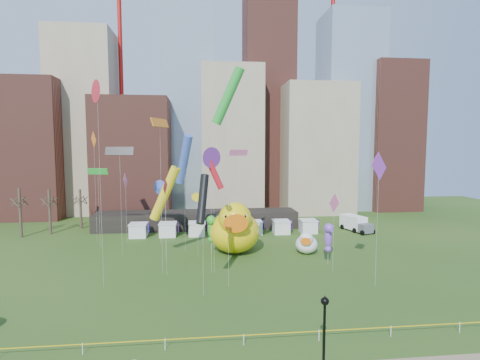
{
  "coord_description": "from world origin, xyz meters",
  "views": [
    {
      "loc": [
        -3.15,
        -26.52,
        15.2
      ],
      "look_at": [
        0.77,
        9.83,
        12.0
      ],
      "focal_mm": 27.0,
      "sensor_mm": 36.0,
      "label": 1
    }
  ],
  "objects": [
    {
      "name": "kite_1",
      "position": [
        12.85,
        15.29,
        8.5
      ],
      "size": [
        0.36,
        2.39,
        9.82
      ],
      "color": "silver",
      "rests_on": "ground"
    },
    {
      "name": "kite_4",
      "position": [
        -8.0,
        21.98,
        9.24
      ],
      "size": [
        4.59,
        2.5,
        12.99
      ],
      "color": "silver",
      "rests_on": "ground"
    },
    {
      "name": "kite_10",
      "position": [
        -14.5,
        25.51,
        14.79
      ],
      "size": [
        3.94,
        0.86,
        15.44
      ],
      "color": "silver",
      "rests_on": "ground"
    },
    {
      "name": "kite_5",
      "position": [
        -5.62,
        26.52,
        13.59
      ],
      "size": [
        3.12,
        4.46,
        17.3
      ],
      "color": "silver",
      "rests_on": "ground"
    },
    {
      "name": "kite_0",
      "position": [
        -7.38,
        16.33,
        10.48
      ],
      "size": [
        0.33,
        1.87,
        11.69
      ],
      "color": "silver",
      "rests_on": "ground"
    },
    {
      "name": "seahorse_purple",
      "position": [
        13.34,
        18.27,
        3.89
      ],
      "size": [
        1.32,
        1.65,
        5.49
      ],
      "rotation": [
        0.0,
        0.0,
        -0.02
      ],
      "color": "silver",
      "rests_on": "ground"
    },
    {
      "name": "kite_14",
      "position": [
        -20.15,
        33.3,
        16.3
      ],
      "size": [
        1.41,
        2.28,
        17.96
      ],
      "color": "silver",
      "rests_on": "ground"
    },
    {
      "name": "kite_9",
      "position": [
        -15.4,
        33.27,
        9.86
      ],
      "size": [
        0.14,
        2.52,
        11.25
      ],
      "color": "silver",
      "rests_on": "ground"
    },
    {
      "name": "bare_trees",
      "position": [
        -30.17,
        40.54,
        4.01
      ],
      "size": [
        8.44,
        6.44,
        8.5
      ],
      "color": "#382B21",
      "rests_on": "ground"
    },
    {
      "name": "crane_left",
      "position": [
        -21.11,
        64.0,
        46.9
      ],
      "size": [
        23.0,
        1.0,
        76.0
      ],
      "color": "red",
      "rests_on": "ground"
    },
    {
      "name": "kite_8",
      "position": [
        -13.93,
        13.26,
        21.14
      ],
      "size": [
        1.42,
        2.22,
        22.36
      ],
      "color": "silver",
      "rests_on": "ground"
    },
    {
      "name": "crane_right",
      "position": [
        30.89,
        64.0,
        46.9
      ],
      "size": [
        23.0,
        1.0,
        76.0
      ],
      "color": "red",
      "rests_on": "ground"
    },
    {
      "name": "ground",
      "position": [
        0.0,
        0.0,
        0.0
      ],
      "size": [
        160.0,
        160.0,
        0.0
      ],
      "primitive_type": "plane",
      "color": "#244816",
      "rests_on": "ground"
    },
    {
      "name": "big_duck",
      "position": [
        1.56,
        24.7,
        3.58
      ],
      "size": [
        7.86,
        10.31,
        7.8
      ],
      "rotation": [
        0.0,
        0.0,
        -0.06
      ],
      "color": "yellow",
      "rests_on": "ground"
    },
    {
      "name": "vendor_tents",
      "position": [
        1.02,
        36.0,
        1.11
      ],
      "size": [
        33.24,
        2.8,
        2.4
      ],
      "color": "white",
      "rests_on": "ground"
    },
    {
      "name": "kite_17",
      "position": [
        2.02,
        23.48,
        14.55
      ],
      "size": [
        2.75,
        1.49,
        15.08
      ],
      "color": "silver",
      "rests_on": "ground"
    },
    {
      "name": "kite_2",
      "position": [
        -3.04,
        9.93,
        10.1
      ],
      "size": [
        1.55,
        3.07,
        12.62
      ],
      "color": "silver",
      "rests_on": "ground"
    },
    {
      "name": "seahorse_green",
      "position": [
        -1.81,
        24.92,
        3.92
      ],
      "size": [
        1.43,
        1.75,
        5.58
      ],
      "rotation": [
        0.0,
        0.0,
        -0.08
      ],
      "color": "silver",
      "rests_on": "ground"
    },
    {
      "name": "kite_16",
      "position": [
        -1.68,
        16.78,
        12.41
      ],
      "size": [
        2.68,
        1.5,
        14.61
      ],
      "color": "silver",
      "rests_on": "ground"
    },
    {
      "name": "kite_12",
      "position": [
        -3.72,
        23.87,
        8.37
      ],
      "size": [
        1.14,
        0.83,
        9.04
      ],
      "color": "silver",
      "rests_on": "ground"
    },
    {
      "name": "kite_13",
      "position": [
        -9.76,
        31.28,
        8.99
      ],
      "size": [
        1.79,
        2.07,
        10.22
      ],
      "color": "silver",
      "rests_on": "ground"
    },
    {
      "name": "kite_15",
      "position": [
        -2.01,
        16.63,
        14.1
      ],
      "size": [
        1.73,
        2.22,
        15.37
      ],
      "color": "silver",
      "rests_on": "ground"
    },
    {
      "name": "skyline",
      "position": [
        2.25,
        61.06,
        21.44
      ],
      "size": [
        101.0,
        23.0,
        68.0
      ],
      "color": "brown",
      "rests_on": "ground"
    },
    {
      "name": "caution_tape",
      "position": [
        0.0,
        0.0,
        0.68
      ],
      "size": [
        50.0,
        0.06,
        0.9
      ],
      "color": "white",
      "rests_on": "ground"
    },
    {
      "name": "lamppost",
      "position": [
        5.03,
        -3.85,
        3.28
      ],
      "size": [
        0.56,
        0.56,
        5.37
      ],
      "color": "black",
      "rests_on": "footpath"
    },
    {
      "name": "kite_6",
      "position": [
        -7.94,
        16.88,
        18.11
      ],
      "size": [
        1.86,
        3.22,
        18.72
      ],
      "color": "silver",
      "rests_on": "ground"
    },
    {
      "name": "kite_3",
      "position": [
        -18.72,
        29.83,
        11.7
      ],
      "size": [
        3.18,
        1.14,
        12.23
      ],
      "color": "silver",
      "rests_on": "ground"
    },
    {
      "name": "kite_7",
      "position": [
        15.88,
        10.39,
        13.16
      ],
      "size": [
        2.59,
        1.8,
        14.87
      ],
      "color": "silver",
      "rests_on": "ground"
    },
    {
      "name": "small_duck",
      "position": [
        11.9,
        23.29,
        1.54
      ],
      "size": [
        4.23,
        4.79,
        3.36
      ],
      "rotation": [
        0.0,
        0.0,
        -0.33
      ],
      "color": "white",
      "rests_on": "ground"
    },
    {
      "name": "kite_11",
      "position": [
        -0.27,
        12.1,
        20.71
      ],
      "size": [
        3.75,
        2.2,
        23.79
      ],
      "color": "silver",
      "rests_on": "ground"
    },
    {
      "name": "box_truck",
      "position": [
        25.07,
        36.41,
        1.43
      ],
      "size": [
        4.22,
        6.95,
        2.78
      ],
      "rotation": [
        0.0,
        0.0,
        0.3
      ],
      "color": "white",
      "rests_on": "ground"
    },
    {
      "name": "pavilion",
      "position": [
        -4.0,
        42.0,
        1.6
      ],
      "size": [
        38.0,
        6.0,
        3.2
      ],
      "primitive_type": "cube",
      "color": "black",
      "rests_on": "ground"
    }
  ]
}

